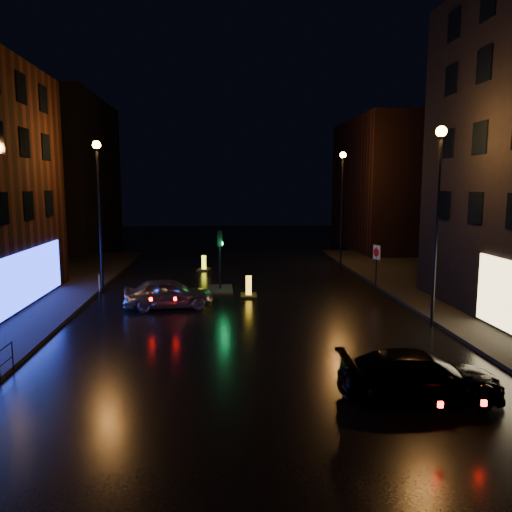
{
  "coord_description": "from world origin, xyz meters",
  "views": [
    {
      "loc": [
        -1.32,
        -14.11,
        5.99
      ],
      "look_at": [
        0.41,
        8.23,
        2.8
      ],
      "focal_mm": 35.0,
      "sensor_mm": 36.0,
      "label": 1
    }
  ],
  "objects_px": {
    "road_sign_left": "(99,287)",
    "traffic_signal": "(220,282)",
    "silver_hatchback": "(169,293)",
    "bollard_far": "(204,267)",
    "road_sign_right": "(377,256)",
    "bollard_near": "(249,292)",
    "dark_sedan": "(420,376)"
  },
  "relations": [
    {
      "from": "bollard_far",
      "to": "road_sign_left",
      "type": "xyz_separation_m",
      "value": [
        -4.19,
        -13.24,
        1.36
      ]
    },
    {
      "from": "silver_hatchback",
      "to": "road_sign_right",
      "type": "xyz_separation_m",
      "value": [
        11.64,
        3.88,
        1.17
      ]
    },
    {
      "from": "bollard_far",
      "to": "road_sign_right",
      "type": "xyz_separation_m",
      "value": [
        10.2,
        -7.02,
        1.67
      ]
    },
    {
      "from": "road_sign_right",
      "to": "dark_sedan",
      "type": "bearing_deg",
      "value": 57.07
    },
    {
      "from": "dark_sedan",
      "to": "bollard_near",
      "type": "bearing_deg",
      "value": 19.97
    },
    {
      "from": "bollard_near",
      "to": "bollard_far",
      "type": "xyz_separation_m",
      "value": [
        -2.63,
        8.66,
        -0.02
      ]
    },
    {
      "from": "silver_hatchback",
      "to": "bollard_far",
      "type": "xyz_separation_m",
      "value": [
        1.44,
        10.9,
        -0.51
      ]
    },
    {
      "from": "silver_hatchback",
      "to": "bollard_far",
      "type": "distance_m",
      "value": 11.0
    },
    {
      "from": "dark_sedan",
      "to": "road_sign_right",
      "type": "relative_size",
      "value": 1.81
    },
    {
      "from": "dark_sedan",
      "to": "road_sign_right",
      "type": "distance_m",
      "value": 15.49
    },
    {
      "from": "traffic_signal",
      "to": "bollard_far",
      "type": "bearing_deg",
      "value": 99.0
    },
    {
      "from": "dark_sedan",
      "to": "road_sign_left",
      "type": "relative_size",
      "value": 2.16
    },
    {
      "from": "bollard_near",
      "to": "traffic_signal",
      "type": "bearing_deg",
      "value": 133.94
    },
    {
      "from": "silver_hatchback",
      "to": "road_sign_right",
      "type": "height_order",
      "value": "road_sign_right"
    },
    {
      "from": "traffic_signal",
      "to": "silver_hatchback",
      "type": "height_order",
      "value": "traffic_signal"
    },
    {
      "from": "traffic_signal",
      "to": "bollard_near",
      "type": "distance_m",
      "value": 2.3
    },
    {
      "from": "traffic_signal",
      "to": "bollard_near",
      "type": "height_order",
      "value": "traffic_signal"
    },
    {
      "from": "silver_hatchback",
      "to": "road_sign_left",
      "type": "bearing_deg",
      "value": 124.48
    },
    {
      "from": "traffic_signal",
      "to": "silver_hatchback",
      "type": "relative_size",
      "value": 0.8
    },
    {
      "from": "bollard_near",
      "to": "road_sign_left",
      "type": "distance_m",
      "value": 8.33
    },
    {
      "from": "road_sign_left",
      "to": "traffic_signal",
      "type": "bearing_deg",
      "value": 37.44
    },
    {
      "from": "traffic_signal",
      "to": "road_sign_right",
      "type": "xyz_separation_m",
      "value": [
        9.1,
        -0.05,
        1.4
      ]
    },
    {
      "from": "bollard_far",
      "to": "road_sign_right",
      "type": "height_order",
      "value": "road_sign_right"
    },
    {
      "from": "traffic_signal",
      "to": "road_sign_right",
      "type": "relative_size",
      "value": 1.36
    },
    {
      "from": "traffic_signal",
      "to": "bollard_near",
      "type": "relative_size",
      "value": 2.6
    },
    {
      "from": "dark_sedan",
      "to": "road_sign_right",
      "type": "xyz_separation_m",
      "value": [
        3.58,
        15.03,
        1.24
      ]
    },
    {
      "from": "dark_sedan",
      "to": "bollard_near",
      "type": "distance_m",
      "value": 13.97
    },
    {
      "from": "bollard_near",
      "to": "road_sign_left",
      "type": "bearing_deg",
      "value": -144.23
    },
    {
      "from": "silver_hatchback",
      "to": "bollard_near",
      "type": "height_order",
      "value": "silver_hatchback"
    },
    {
      "from": "bollard_near",
      "to": "dark_sedan",
      "type": "bearing_deg",
      "value": -71.48
    },
    {
      "from": "traffic_signal",
      "to": "road_sign_left",
      "type": "xyz_separation_m",
      "value": [
        -5.3,
        -6.28,
        1.09
      ]
    },
    {
      "from": "traffic_signal",
      "to": "silver_hatchback",
      "type": "xyz_separation_m",
      "value": [
        -2.54,
        -3.93,
        0.23
      ]
    }
  ]
}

